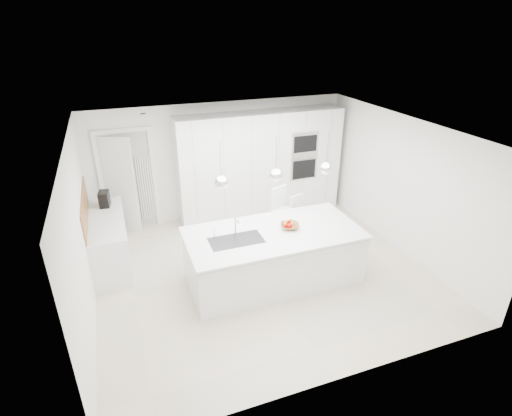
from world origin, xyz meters
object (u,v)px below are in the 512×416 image
object	(u,v)px
espresso_machine	(104,199)
bar_stool_right	(299,222)
island_base	(274,258)
fruit_bowl	(290,226)
bar_stool_left	(282,220)

from	to	relation	value
espresso_machine	bar_stool_right	bearing A→B (deg)	-9.72
island_base	bar_stool_right	distance (m)	1.24
fruit_bowl	bar_stool_right	distance (m)	1.07
island_base	fruit_bowl	bearing A→B (deg)	14.69
bar_stool_left	island_base	bearing A→B (deg)	-141.93
espresso_machine	bar_stool_left	world-z (taller)	bar_stool_left
bar_stool_left	bar_stool_right	xyz separation A→B (m)	(0.35, -0.04, -0.10)
fruit_bowl	bar_stool_right	size ratio (longest dim) A/B	0.30
fruit_bowl	bar_stool_right	bearing A→B (deg)	54.05
fruit_bowl	bar_stool_right	xyz separation A→B (m)	(0.58, 0.80, -0.43)
bar_stool_right	fruit_bowl	bearing A→B (deg)	-144.30
espresso_machine	bar_stool_left	bearing A→B (deg)	-11.05
island_base	espresso_machine	bearing A→B (deg)	141.18
fruit_bowl	bar_stool_left	world-z (taller)	bar_stool_left
bar_stool_left	bar_stool_right	bearing A→B (deg)	-28.50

